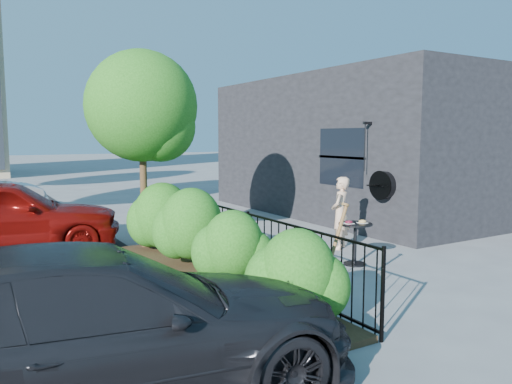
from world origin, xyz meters
TOP-DOWN VIEW (x-y plane):
  - ground at (0.00, 0.00)m, footprint 120.00×120.00m
  - shop_building at (5.50, 4.50)m, footprint 6.22×9.00m
  - fence at (-1.50, 0.00)m, footprint 0.05×6.05m
  - planting_bed at (-2.20, 0.00)m, footprint 1.30×6.00m
  - shrubs at (-2.10, 0.10)m, footprint 1.10×5.60m
  - patio_tree at (-2.24, 2.76)m, footprint 2.20×2.20m
  - cafe_table at (0.57, -0.27)m, footprint 0.60×0.60m
  - woman at (1.19, 0.87)m, footprint 0.65×0.60m
  - shovel at (-1.26, -1.80)m, footprint 0.50×0.19m
  - car_red at (-4.78, 3.95)m, footprint 4.63×2.45m
  - car_darkgrey at (-4.57, -2.66)m, footprint 4.92×2.43m

SIDE VIEW (x-z plane):
  - ground at x=0.00m, z-range 0.00..0.00m
  - planting_bed at x=-2.20m, z-range 0.00..0.08m
  - cafe_table at x=0.57m, z-range 0.12..0.93m
  - fence at x=-1.50m, z-range 0.01..1.11m
  - shovel at x=-1.26m, z-range -0.09..1.36m
  - car_darkgrey at x=-4.57m, z-range 0.00..1.38m
  - shrubs at x=-2.10m, z-range 0.08..1.32m
  - woman at x=1.19m, z-range 0.00..1.49m
  - car_red at x=-4.78m, z-range 0.00..1.50m
  - shop_building at x=5.50m, z-range 0.00..4.00m
  - patio_tree at x=-2.24m, z-range 0.79..4.73m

